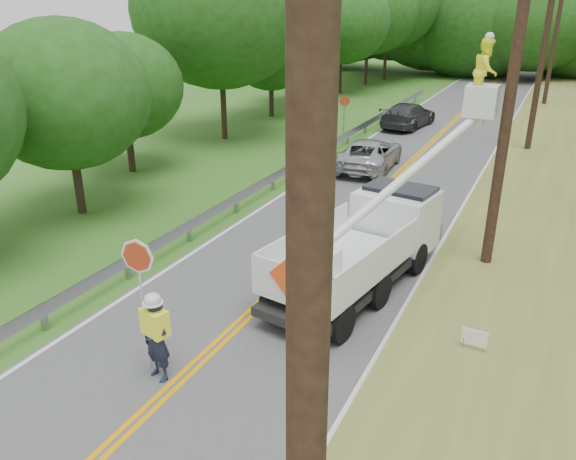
% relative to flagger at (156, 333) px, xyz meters
% --- Properties ---
extents(ground, '(140.00, 140.00, 0.00)m').
position_rel_flagger_xyz_m(ground, '(0.43, -0.70, -1.10)').
color(ground, '#2D5D1A').
rests_on(ground, ground).
extents(road, '(7.20, 96.00, 0.03)m').
position_rel_flagger_xyz_m(road, '(0.43, 13.30, -1.09)').
color(road, '#4A4A4C').
rests_on(road, ground).
extents(guardrail, '(0.18, 48.00, 0.77)m').
position_rel_flagger_xyz_m(guardrail, '(-3.58, 14.21, -0.54)').
color(guardrail, gray).
rests_on(guardrail, ground).
extents(utility_poles, '(1.60, 43.30, 10.00)m').
position_rel_flagger_xyz_m(utility_poles, '(5.43, 16.32, 4.17)').
color(utility_poles, black).
rests_on(utility_poles, ground).
extents(tall_grass_verge, '(7.00, 96.00, 0.30)m').
position_rel_flagger_xyz_m(tall_grass_verge, '(7.53, 13.30, -0.95)').
color(tall_grass_verge, brown).
rests_on(tall_grass_verge, ground).
extents(treeline_left, '(10.18, 55.41, 11.39)m').
position_rel_flagger_xyz_m(treeline_left, '(-10.28, 31.81, 5.01)').
color(treeline_left, '#332319').
rests_on(treeline_left, ground).
extents(treeline_horizon, '(58.02, 15.30, 11.84)m').
position_rel_flagger_xyz_m(treeline_horizon, '(1.32, 55.42, 4.40)').
color(treeline_horizon, '#1E430E').
rests_on(treeline_horizon, ground).
extents(flagger, '(1.18, 0.61, 3.03)m').
position_rel_flagger_xyz_m(flagger, '(0.00, 0.00, 0.00)').
color(flagger, '#191E33').
rests_on(flagger, road).
extents(bucket_truck, '(4.37, 6.84, 6.49)m').
position_rel_flagger_xyz_m(bucket_truck, '(2.73, 6.60, 0.41)').
color(bucket_truck, black).
rests_on(bucket_truck, road).
extents(suv_silver, '(2.74, 5.30, 1.43)m').
position_rel_flagger_xyz_m(suv_silver, '(-1.07, 17.09, -0.36)').
color(suv_silver, '#B1B3B9').
rests_on(suv_silver, road).
extents(suv_darkgrey, '(2.70, 5.37, 1.50)m').
position_rel_flagger_xyz_m(suv_darkgrey, '(-1.83, 27.11, -0.33)').
color(suv_darkgrey, '#38383F').
rests_on(suv_darkgrey, road).
extents(stop_sign_permanent, '(0.55, 0.19, 2.69)m').
position_rel_flagger_xyz_m(stop_sign_permanent, '(-3.78, 20.91, 0.71)').
color(stop_sign_permanent, gray).
rests_on(stop_sign_permanent, ground).
extents(yard_sign, '(0.55, 0.05, 0.79)m').
position_rel_flagger_xyz_m(yard_sign, '(5.82, 3.48, -0.53)').
color(yard_sign, white).
rests_on(yard_sign, ground).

